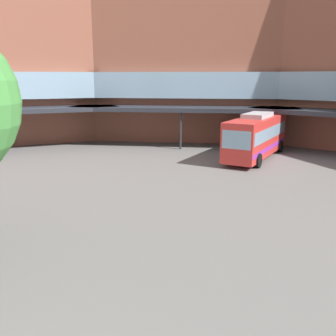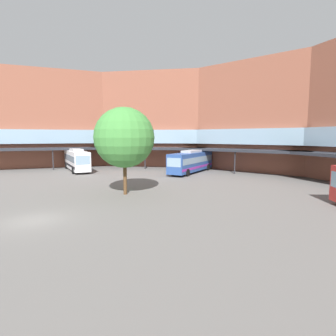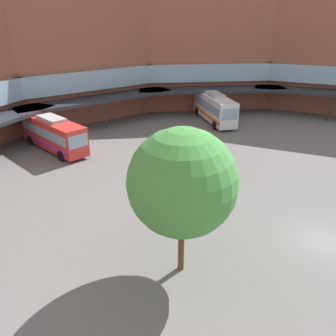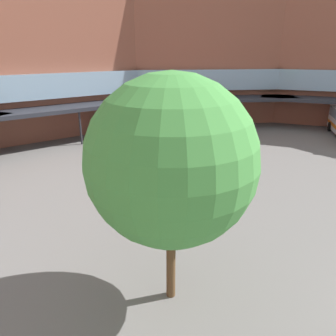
% 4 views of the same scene
% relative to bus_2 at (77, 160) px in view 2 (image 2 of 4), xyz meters
% --- Properties ---
extents(ground_plane, '(125.98, 125.98, 0.00)m').
position_rel_bus_2_xyz_m(ground_plane, '(28.70, -3.98, -1.92)').
color(ground_plane, slate).
extents(station_building, '(82.06, 51.78, 18.37)m').
position_rel_bus_2_xyz_m(station_building, '(28.70, 16.28, 6.81)').
color(station_building, '#93543F').
rests_on(station_building, ground).
extents(bus_2, '(11.96, 3.88, 3.80)m').
position_rel_bus_2_xyz_m(bus_2, '(0.00, 0.00, 0.00)').
color(bus_2, white).
rests_on(bus_2, ground).
extents(bus_3, '(9.97, 11.11, 3.67)m').
position_rel_bus_2_xyz_m(bus_3, '(9.24, 17.48, -0.06)').
color(bus_3, '#2D519E').
rests_on(bus_3, ground).
extents(plaza_tree, '(6.06, 6.06, 8.81)m').
position_rel_bus_2_xyz_m(plaza_tree, '(22.25, 3.81, 3.85)').
color(plaza_tree, brown).
rests_on(plaza_tree, ground).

